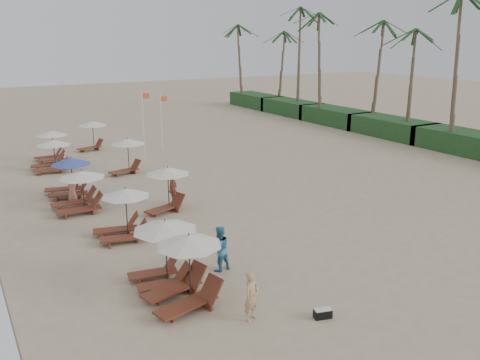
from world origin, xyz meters
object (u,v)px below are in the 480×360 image
inland_station_1 (126,152)px  beachgoer_near (252,296)px  lounger_station_0 (182,274)px  inland_station_0 (166,185)px  lounger_station_4 (67,178)px  beachgoer_mid_a (219,249)px  flag_pole_near (143,122)px  lounger_station_3 (78,193)px  inland_station_2 (91,132)px  lounger_station_6 (50,146)px  lounger_station_1 (161,251)px  duffel_bag (323,313)px  beachgoer_far_a (173,189)px  lounger_station_2 (121,215)px  lounger_station_5 (50,156)px  beachgoer_far_b (72,188)px

inland_station_1 → beachgoer_near: inland_station_1 is taller
lounger_station_0 → inland_station_0: bearing=70.9°
lounger_station_4 → beachgoer_mid_a: 12.75m
inland_station_0 → flag_pole_near: flag_pole_near is taller
lounger_station_3 → inland_station_2: bearing=72.9°
lounger_station_4 → lounger_station_6: lounger_station_6 is taller
inland_station_2 → lounger_station_4: bearing=-110.6°
lounger_station_6 → beachgoer_mid_a: size_ratio=1.41×
inland_station_2 → beachgoer_mid_a: bearing=-93.2°
lounger_station_1 → duffel_bag: 5.94m
lounger_station_3 → beachgoer_far_a: 4.77m
lounger_station_2 → beachgoer_near: 8.57m
beachgoer_near → lounger_station_1: bearing=86.6°
lounger_station_3 → lounger_station_4: lounger_station_4 is taller
lounger_station_0 → lounger_station_1: size_ratio=1.08×
inland_station_1 → flag_pole_near: bearing=52.5°
duffel_bag → lounger_station_5: bearing=99.6°
inland_station_0 → lounger_station_1: bearing=-113.3°
beachgoer_far_a → beachgoer_far_b: bearing=-82.6°
inland_station_1 → beachgoer_near: (-2.21, -19.00, -0.58)m
beachgoer_mid_a → beachgoer_far_b: 11.66m
inland_station_0 → flag_pole_near: 11.68m
inland_station_0 → lounger_station_2: bearing=-141.8°
lounger_station_1 → lounger_station_4: lounger_station_1 is taller
lounger_station_0 → duffel_bag: lounger_station_0 is taller
inland_station_1 → lounger_station_3: bearing=-126.9°
beachgoer_far_a → duffel_bag: size_ratio=2.69×
beachgoer_mid_a → lounger_station_1: bearing=-9.3°
lounger_station_2 → beachgoer_far_a: (3.77, 3.25, -0.25)m
flag_pole_near → lounger_station_2: bearing=-113.8°
lounger_station_0 → duffel_bag: bearing=-41.5°
duffel_bag → lounger_station_6: bearing=97.4°
lounger_station_4 → inland_station_0: inland_station_0 is taller
lounger_station_4 → flag_pole_near: (6.66, 6.08, 1.71)m
flag_pole_near → lounger_station_0: bearing=-106.7°
beachgoer_near → beachgoer_far_a: (2.34, 11.69, 0.01)m
lounger_station_1 → beachgoer_far_b: 11.25m
beachgoer_far_b → inland_station_1: bearing=-20.6°
lounger_station_4 → beachgoer_mid_a: lounger_station_4 is taller
beachgoer_mid_a → flag_pole_near: bearing=-109.1°
lounger_station_5 → lounger_station_6: bearing=79.6°
lounger_station_2 → inland_station_2: bearing=79.3°
lounger_station_0 → inland_station_1: size_ratio=1.01×
inland_station_1 → beachgoer_far_b: bearing=-136.3°
lounger_station_2 → beachgoer_near: bearing=-80.4°
lounger_station_2 → duffel_bag: (3.42, -9.49, -0.92)m
lounger_station_4 → inland_station_0: size_ratio=0.98×
inland_station_2 → beachgoer_far_b: size_ratio=1.72×
lounger_station_3 → lounger_station_5: same height
inland_station_2 → lounger_station_0: bearing=-98.0°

